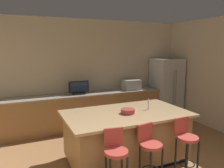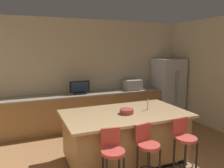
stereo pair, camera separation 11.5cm
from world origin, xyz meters
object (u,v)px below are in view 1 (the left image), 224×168
at_px(microwave, 131,85).
at_px(bar_stool_center, 150,149).
at_px(tv_monitor, 79,88).
at_px(bar_stool_left, 116,157).
at_px(kitchen_island, 126,136).
at_px(fruit_bowl, 128,111).
at_px(refrigerator, 166,88).
at_px(bar_stool_right, 186,143).

bearing_deg(microwave, bar_stool_center, -113.66).
xyz_separation_m(microwave, tv_monitor, (-1.58, -0.05, 0.02)).
height_order(microwave, bar_stool_left, microwave).
xyz_separation_m(tv_monitor, bar_stool_center, (0.34, -2.78, -0.52)).
bearing_deg(bar_stool_left, microwave, 66.15).
xyz_separation_m(kitchen_island, fruit_bowl, (-0.00, -0.07, 0.50)).
xyz_separation_m(kitchen_island, bar_stool_center, (-0.01, -0.79, 0.08)).
xyz_separation_m(refrigerator, fruit_bowl, (-2.43, -2.03, 0.09)).
distance_m(refrigerator, fruit_bowl, 3.16).
bearing_deg(fruit_bowl, tv_monitor, 99.42).
distance_m(kitchen_island, bar_stool_right, 1.09).
bearing_deg(bar_stool_right, kitchen_island, 122.06).
bearing_deg(bar_stool_left, fruit_bowl, 60.60).
bearing_deg(tv_monitor, bar_stool_right, -71.20).
distance_m(microwave, fruit_bowl, 2.44).
height_order(bar_stool_center, fruit_bowl, fruit_bowl).
bearing_deg(kitchen_island, bar_stool_left, -126.10).
xyz_separation_m(bar_stool_right, fruit_bowl, (-0.64, 0.82, 0.39)).
bearing_deg(bar_stool_center, bar_stool_right, -17.68).
bearing_deg(refrigerator, microwave, 176.26).
height_order(kitchen_island, refrigerator, refrigerator).
bearing_deg(refrigerator, bar_stool_right, -122.18).
bearing_deg(bar_stool_center, tv_monitor, 87.56).
xyz_separation_m(kitchen_island, tv_monitor, (-0.35, 1.98, 0.61)).
bearing_deg(bar_stool_right, fruit_bowl, 124.47).
relative_size(refrigerator, bar_stool_right, 1.81).
height_order(bar_stool_right, fruit_bowl, fruit_bowl).
relative_size(bar_stool_right, fruit_bowl, 3.89).
relative_size(bar_stool_left, bar_stool_right, 0.99).
bearing_deg(fruit_bowl, bar_stool_right, -52.08).
distance_m(bar_stool_center, fruit_bowl, 0.84).
height_order(refrigerator, bar_stool_right, refrigerator).
xyz_separation_m(tv_monitor, fruit_bowl, (0.34, -2.05, -0.10)).
distance_m(kitchen_island, tv_monitor, 2.10).
bearing_deg(microwave, bar_stool_right, -101.65).
xyz_separation_m(bar_stool_left, fruit_bowl, (0.60, 0.76, 0.40)).
bearing_deg(kitchen_island, fruit_bowl, -94.17).
xyz_separation_m(kitchen_island, bar_stool_right, (0.63, -0.89, 0.12)).
relative_size(kitchen_island, microwave, 4.75).
relative_size(microwave, bar_stool_right, 0.49).
height_order(kitchen_island, tv_monitor, tv_monitor).
bearing_deg(fruit_bowl, microwave, 59.52).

